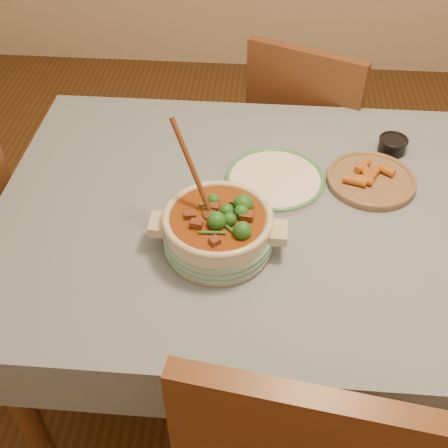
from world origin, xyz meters
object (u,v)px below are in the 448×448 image
stew_casserole (218,228)px  condiment_bowl (393,144)px  chair_far (308,133)px  dining_table (295,234)px  white_plate (275,180)px  fried_plate (371,179)px

stew_casserole → condiment_bowl: bearing=42.4°
condiment_bowl → chair_far: bearing=117.8°
chair_far → stew_casserole: bearing=95.3°
dining_table → stew_casserole: size_ratio=4.86×
condiment_bowl → chair_far: size_ratio=0.12×
dining_table → chair_far: bearing=84.5°
dining_table → chair_far: chair_far is taller
stew_casserole → white_plate: bearing=62.3°
fried_plate → chair_far: (-0.14, 0.59, -0.25)m
dining_table → condiment_bowl: (0.29, 0.30, 0.12)m
white_plate → condiment_bowl: condiment_bowl is taller
fried_plate → chair_far: 0.66m
stew_casserole → white_plate: size_ratio=1.02×
dining_table → stew_casserole: bearing=-142.6°
stew_casserole → dining_table: bearing=37.4°
stew_casserole → fried_plate: 0.51m
condiment_bowl → white_plate: bearing=-152.5°
chair_far → dining_table: bearing=107.2°
fried_plate → stew_casserole: bearing=-145.1°
white_plate → condiment_bowl: 0.40m
stew_casserole → condiment_bowl: stew_casserole is taller
white_plate → fried_plate: 0.28m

